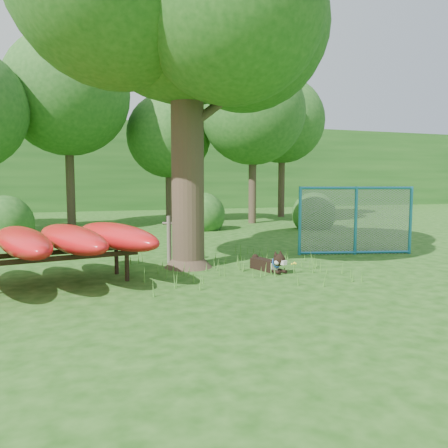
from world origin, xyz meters
name	(u,v)px	position (x,y,z in m)	size (l,w,h in m)	color
ground	(234,281)	(0.00, 0.00, 0.00)	(80.00, 80.00, 0.00)	#17460E
wooden_post	(169,238)	(-0.80, 2.27, 0.59)	(0.31, 0.14, 1.12)	brown
kayak_rack	(47,240)	(-3.39, 0.82, 0.84)	(4.15, 3.70, 1.10)	black
husky_dog	(270,263)	(1.04, 0.62, 0.18)	(0.50, 1.11, 0.50)	black
fence_section	(356,221)	(4.14, 1.90, 0.90)	(3.00, 0.87, 3.01)	teal
wildflower_clump	(294,264)	(1.42, 0.23, 0.20)	(0.11, 0.10, 0.25)	#47842B
bg_tree_b	(67,93)	(-3.00, 12.00, 5.61)	(5.20, 5.20, 8.22)	#372A1E
bg_tree_c	(169,136)	(1.50, 13.00, 4.11)	(4.00, 4.00, 6.12)	#372A1E
bg_tree_d	(253,113)	(5.00, 11.00, 5.08)	(4.80, 4.80, 7.50)	#372A1E
bg_tree_e	(282,121)	(8.00, 14.00, 5.23)	(4.60, 4.60, 7.55)	#372A1E
shrub_left	(5,242)	(-5.00, 7.50, 0.00)	(1.80, 1.80, 1.80)	#20541B
shrub_right	(313,228)	(6.50, 8.00, 0.00)	(1.80, 1.80, 1.80)	#20541B
shrub_mid	(203,230)	(2.00, 9.00, 0.00)	(1.80, 1.80, 1.80)	#20541B
wooded_hillside	(111,168)	(0.00, 28.00, 3.00)	(80.00, 12.00, 6.00)	#20541B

